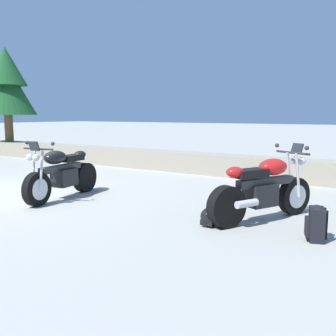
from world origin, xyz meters
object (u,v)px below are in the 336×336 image
(motorcycle_red_centre, at_px, (264,190))
(pine_tree_far_left, at_px, (6,83))
(motorcycle_black_near_left, at_px, (62,174))
(rider_backpack, at_px, (316,223))
(rider_helmet, at_px, (209,217))

(motorcycle_red_centre, relative_size, pine_tree_far_left, 0.52)
(motorcycle_black_near_left, xyz_separation_m, motorcycle_red_centre, (3.86, 0.62, 0.00))
(motorcycle_red_centre, height_order, pine_tree_far_left, pine_tree_far_left)
(motorcycle_red_centre, distance_m, rider_backpack, 1.11)
(motorcycle_red_centre, xyz_separation_m, pine_tree_far_left, (-11.96, 3.86, 2.40))
(motorcycle_black_near_left, height_order, rider_helmet, motorcycle_black_near_left)
(motorcycle_red_centre, bearing_deg, pine_tree_far_left, 162.11)
(motorcycle_black_near_left, distance_m, motorcycle_red_centre, 3.91)
(rider_backpack, height_order, rider_helmet, rider_backpack)
(motorcycle_red_centre, distance_m, rider_helmet, 1.00)
(motorcycle_red_centre, xyz_separation_m, rider_helmet, (-0.56, -0.76, -0.35))
(rider_backpack, xyz_separation_m, rider_helmet, (-1.47, -0.18, -0.11))
(motorcycle_black_near_left, bearing_deg, rider_helmet, -2.30)
(motorcycle_black_near_left, height_order, pine_tree_far_left, pine_tree_far_left)
(rider_backpack, height_order, pine_tree_far_left, pine_tree_far_left)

